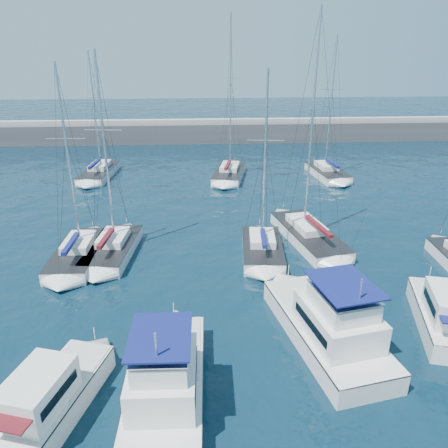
{
  "coord_description": "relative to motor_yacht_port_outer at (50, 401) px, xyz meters",
  "views": [
    {
      "loc": [
        -1.77,
        -20.0,
        15.14
      ],
      "look_at": [
        0.0,
        8.87,
        3.0
      ],
      "focal_mm": 35.0,
      "sensor_mm": 36.0,
      "label": 1
    }
  ],
  "objects": [
    {
      "name": "motor_yacht_port_outer",
      "position": [
        0.0,
        0.0,
        0.0
      ],
      "size": [
        4.22,
        7.2,
        3.2
      ],
      "rotation": [
        0.0,
        0.0,
        -0.29
      ],
      "color": "silver",
      "rests_on": "ground"
    },
    {
      "name": "ground",
      "position": [
        8.33,
        5.32,
        -0.94
      ],
      "size": [
        220.0,
        220.0,
        0.0
      ],
      "primitive_type": "plane",
      "color": "black",
      "rests_on": "ground"
    },
    {
      "name": "sailboat_mid_a",
      "position": [
        -2.52,
        15.08,
        -0.42
      ],
      "size": [
        3.27,
        7.77,
        14.33
      ],
      "rotation": [
        0.0,
        0.0,
        -0.03
      ],
      "color": "silver",
      "rests_on": "ground"
    },
    {
      "name": "sailboat_back_b",
      "position": [
        10.27,
        35.62,
        -0.38
      ],
      "size": [
        4.73,
        8.54,
        18.36
      ],
      "rotation": [
        0.0,
        0.0,
        -0.2
      ],
      "color": "silver",
      "rests_on": "ground"
    },
    {
      "name": "breakwater",
      "position": [
        8.33,
        57.32,
        0.11
      ],
      "size": [
        160.0,
        6.0,
        4.45
      ],
      "color": "#424244",
      "rests_on": "ground"
    },
    {
      "name": "motor_yacht_stbd_outer",
      "position": [
        20.17,
        5.06,
        0.0
      ],
      "size": [
        4.35,
        7.35,
        3.2
      ],
      "rotation": [
        0.0,
        0.0,
        -0.26
      ],
      "color": "silver",
      "rests_on": "ground"
    },
    {
      "name": "motor_yacht_stbd_inner",
      "position": [
        13.36,
        4.19,
        0.19
      ],
      "size": [
        5.49,
        10.09,
        4.69
      ],
      "rotation": [
        0.0,
        0.0,
        0.2
      ],
      "color": "silver",
      "rests_on": "ground"
    },
    {
      "name": "sailboat_back_c",
      "position": [
        22.11,
        35.35,
        -0.39
      ],
      "size": [
        3.9,
        7.86,
        16.23
      ],
      "rotation": [
        0.0,
        0.0,
        0.11
      ],
      "color": "silver",
      "rests_on": "ground"
    },
    {
      "name": "sailboat_mid_c",
      "position": [
        11.3,
        15.03,
        -0.41
      ],
      "size": [
        3.52,
        7.04,
        13.89
      ],
      "rotation": [
        0.0,
        0.0,
        -0.08
      ],
      "color": "silver",
      "rests_on": "ground"
    },
    {
      "name": "motor_yacht_port_inner",
      "position": [
        4.9,
        0.66,
        0.19
      ],
      "size": [
        3.54,
        8.82,
        4.69
      ],
      "rotation": [
        0.0,
        0.0,
        -0.02
      ],
      "color": "silver",
      "rests_on": "ground"
    },
    {
      "name": "sailboat_mid_b",
      "position": [
        -0.11,
        15.8,
        -0.41
      ],
      "size": [
        3.83,
        7.64,
        15.06
      ],
      "rotation": [
        0.0,
        0.0,
        -0.11
      ],
      "color": "silver",
      "rests_on": "ground"
    },
    {
      "name": "sailboat_mid_d",
      "position": [
        15.43,
        17.33,
        -0.4
      ],
      "size": [
        4.95,
        9.71,
        17.86
      ],
      "rotation": [
        0.0,
        0.0,
        0.2
      ],
      "color": "silver",
      "rests_on": "ground"
    },
    {
      "name": "sailboat_back_a",
      "position": [
        -5.37,
        37.17,
        -0.43
      ],
      "size": [
        3.84,
        8.84,
        14.64
      ],
      "rotation": [
        0.0,
        0.0,
        -0.09
      ],
      "color": "silver",
      "rests_on": "ground"
    }
  ]
}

